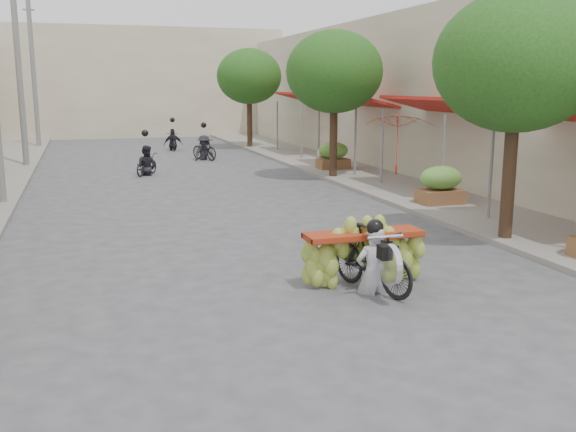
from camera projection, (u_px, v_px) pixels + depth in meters
The scene contains 17 objects.
ground at pixel (345, 341), 8.49m from camera, with size 120.00×120.00×0.00m, color #535358.
sidewalk_right at pixel (362, 172), 24.57m from camera, with size 4.00×60.00×0.12m, color gray.
shophouse_row_right at pixel (494, 94), 24.54m from camera, with size 9.77×40.00×6.00m.
far_building at pixel (127, 83), 43.24m from camera, with size 20.00×6.00×7.00m, color beige.
utility_pole_far at pixel (19, 68), 25.66m from camera, with size 0.60×0.24×8.00m.
utility_pole_back at pixel (33, 72), 34.06m from camera, with size 0.60×0.24×8.00m.
street_tree_near at pixel (517, 63), 13.08m from camera, with size 3.40×3.40×5.25m.
street_tree_mid at pixel (334, 72), 22.41m from camera, with size 3.40×3.40×5.25m.
street_tree_far at pixel (249, 77), 33.61m from camera, with size 3.40×3.40×5.25m.
produce_crate_mid at pixel (441, 182), 17.67m from camera, with size 1.20×0.88×1.16m.
produce_crate_far at pixel (333, 153), 25.13m from camera, with size 1.20×0.88×1.16m.
banana_motorbike at pixel (369, 249), 10.54m from camera, with size 2.20×1.95×2.05m.
market_umbrella at pixel (399, 112), 19.06m from camera, with size 2.62×2.62×1.88m.
pedestrian at pixel (322, 148), 25.57m from camera, with size 0.84×0.62×1.52m.
bg_motorbike_a at pixel (146, 155), 24.07m from camera, with size 1.22×1.51×1.95m.
bg_motorbike_b at pixel (204, 141), 28.91m from camera, with size 1.22×1.71×1.95m.
bg_motorbike_c at pixel (173, 135), 33.31m from camera, with size 1.01×1.58×1.95m.
Camera 1 is at (-3.16, -7.37, 3.33)m, focal length 40.00 mm.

